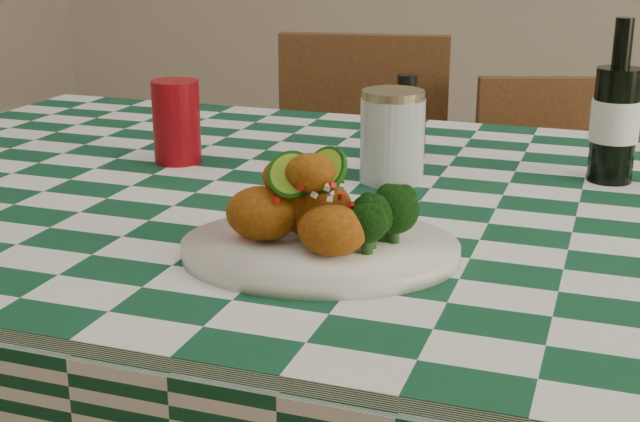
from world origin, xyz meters
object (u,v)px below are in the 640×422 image
(fried_chicken_pile, at_px, (314,198))
(ketchup_bottle, at_px, (406,117))
(mason_jar, at_px, (392,136))
(wooden_chair_left, at_px, (352,238))
(red_tumbler, at_px, (176,122))
(beer_bottle, at_px, (617,101))
(plate, at_px, (320,250))
(wooden_chair_right, at_px, (569,278))

(fried_chicken_pile, relative_size, ketchup_bottle, 1.19)
(mason_jar, xyz_separation_m, wooden_chair_left, (-0.26, 0.65, -0.41))
(red_tumbler, bearing_deg, wooden_chair_left, 82.08)
(red_tumbler, height_order, ketchup_bottle, ketchup_bottle)
(red_tumbler, height_order, beer_bottle, beer_bottle)
(red_tumbler, xyz_separation_m, ketchup_bottle, (0.33, 0.14, 0.00))
(beer_bottle, bearing_deg, ketchup_bottle, 173.79)
(fried_chicken_pile, distance_m, beer_bottle, 0.53)
(red_tumbler, height_order, mason_jar, mason_jar)
(plate, relative_size, ketchup_bottle, 2.35)
(mason_jar, distance_m, wooden_chair_left, 0.80)
(beer_bottle, distance_m, wooden_chair_right, 0.74)
(fried_chicken_pile, height_order, ketchup_bottle, ketchup_bottle)
(fried_chicken_pile, distance_m, mason_jar, 0.33)
(fried_chicken_pile, relative_size, wooden_chair_left, 0.18)
(fried_chicken_pile, relative_size, wooden_chair_right, 0.19)
(plate, relative_size, fried_chicken_pile, 1.98)
(red_tumbler, relative_size, beer_bottle, 0.55)
(red_tumbler, relative_size, wooden_chair_right, 0.16)
(wooden_chair_left, bearing_deg, ketchup_bottle, -74.18)
(ketchup_bottle, distance_m, mason_jar, 0.14)
(ketchup_bottle, bearing_deg, beer_bottle, -6.21)
(plate, distance_m, fried_chicken_pile, 0.06)
(mason_jar, bearing_deg, plate, -89.31)
(wooden_chair_left, bearing_deg, wooden_chair_right, -8.75)
(ketchup_bottle, height_order, mason_jar, same)
(plate, height_order, ketchup_bottle, ketchup_bottle)
(fried_chicken_pile, distance_m, wooden_chair_left, 1.09)
(fried_chicken_pile, height_order, wooden_chair_left, fried_chicken_pile)
(beer_bottle, bearing_deg, wooden_chair_left, 135.93)
(mason_jar, height_order, wooden_chair_right, mason_jar)
(red_tumbler, height_order, wooden_chair_left, red_tumbler)
(beer_bottle, relative_size, wooden_chair_left, 0.26)
(plate, height_order, mason_jar, mason_jar)
(fried_chicken_pile, bearing_deg, red_tumbler, 136.54)
(ketchup_bottle, height_order, wooden_chair_right, ketchup_bottle)
(mason_jar, distance_m, wooden_chair_right, 0.83)
(plate, xyz_separation_m, wooden_chair_left, (-0.26, 0.98, -0.35))
(red_tumbler, relative_size, ketchup_bottle, 0.96)
(red_tumbler, relative_size, mason_jar, 0.96)
(ketchup_bottle, bearing_deg, plate, -87.82)
(ketchup_bottle, height_order, beer_bottle, beer_bottle)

